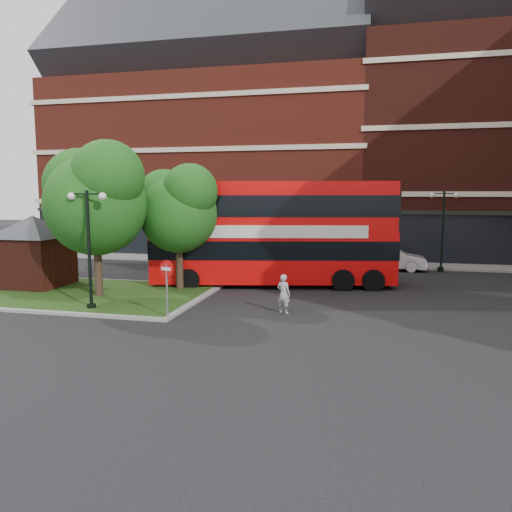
% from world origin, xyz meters
% --- Properties ---
extents(ground, '(120.00, 120.00, 0.00)m').
position_xyz_m(ground, '(0.00, 0.00, 0.00)').
color(ground, black).
rests_on(ground, ground).
extents(pavement_far, '(44.00, 3.00, 0.12)m').
position_xyz_m(pavement_far, '(0.00, 16.50, 0.06)').
color(pavement_far, slate).
rests_on(pavement_far, ground).
extents(terrace_far_left, '(26.00, 12.00, 14.00)m').
position_xyz_m(terrace_far_left, '(-8.00, 24.00, 7.00)').
color(terrace_far_left, maroon).
rests_on(terrace_far_left, ground).
extents(terrace_far_right, '(18.00, 12.00, 16.00)m').
position_xyz_m(terrace_far_right, '(14.00, 24.00, 8.00)').
color(terrace_far_right, '#471911').
rests_on(terrace_far_right, ground).
extents(traffic_island, '(12.60, 7.60, 0.15)m').
position_xyz_m(traffic_island, '(-8.00, 3.00, 0.07)').
color(traffic_island, gray).
rests_on(traffic_island, ground).
extents(kiosk, '(6.51, 6.51, 3.60)m').
position_xyz_m(kiosk, '(-11.00, 4.00, 2.32)').
color(kiosk, '#471911').
rests_on(kiosk, traffic_island).
extents(tree_island_west, '(5.40, 4.71, 7.21)m').
position_xyz_m(tree_island_west, '(-6.60, 2.58, 4.79)').
color(tree_island_west, '#2D2116').
rests_on(tree_island_west, ground).
extents(tree_island_east, '(4.46, 3.90, 6.29)m').
position_xyz_m(tree_island_east, '(-3.58, 5.06, 4.24)').
color(tree_island_east, '#2D2116').
rests_on(tree_island_east, ground).
extents(lamp_island, '(1.72, 0.36, 5.00)m').
position_xyz_m(lamp_island, '(-5.50, 0.20, 2.83)').
color(lamp_island, black).
rests_on(lamp_island, ground).
extents(lamp_far_left, '(1.72, 0.36, 5.00)m').
position_xyz_m(lamp_far_left, '(2.00, 14.50, 2.83)').
color(lamp_far_left, black).
rests_on(lamp_far_left, ground).
extents(lamp_far_right, '(1.72, 0.36, 5.00)m').
position_xyz_m(lamp_far_right, '(10.00, 14.50, 2.83)').
color(lamp_far_right, black).
rests_on(lamp_far_right, ground).
extents(bus, '(12.88, 5.41, 4.80)m').
position_xyz_m(bus, '(0.69, 7.67, 3.15)').
color(bus, red).
rests_on(bus, ground).
extents(woman, '(0.68, 0.56, 1.62)m').
position_xyz_m(woman, '(2.35, 1.67, 0.81)').
color(woman, '#9C9C9F').
rests_on(woman, ground).
extents(car_silver, '(4.06, 1.91, 1.34)m').
position_xyz_m(car_silver, '(-1.18, 16.00, 0.67)').
color(car_silver, '#ABADB2').
rests_on(car_silver, ground).
extents(car_white, '(4.54, 1.77, 1.47)m').
position_xyz_m(car_white, '(6.95, 14.50, 0.74)').
color(car_white, white).
rests_on(car_white, ground).
extents(no_entry_sign, '(0.63, 0.25, 2.34)m').
position_xyz_m(no_entry_sign, '(-1.80, -0.50, 1.67)').
color(no_entry_sign, slate).
rests_on(no_entry_sign, ground).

